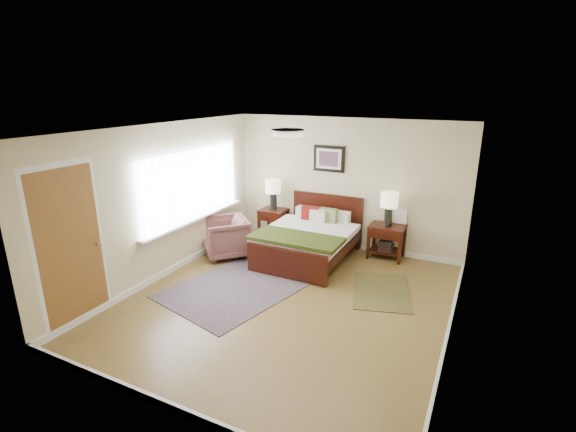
{
  "coord_description": "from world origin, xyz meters",
  "views": [
    {
      "loc": [
        2.45,
        -4.95,
        3.04
      ],
      "look_at": [
        -0.38,
        0.76,
        1.05
      ],
      "focal_mm": 26.0,
      "sensor_mm": 36.0,
      "label": 1
    }
  ],
  "objects_px": {
    "nightstand_left": "(273,215)",
    "lamp_right": "(389,203)",
    "nightstand_right": "(386,239)",
    "lamp_left": "(273,189)",
    "armchair": "(226,237)",
    "bed": "(309,235)",
    "rug_persian": "(240,286)"
  },
  "relations": [
    {
      "from": "nightstand_right",
      "to": "rug_persian",
      "type": "bearing_deg",
      "value": -129.4
    },
    {
      "from": "lamp_right",
      "to": "bed",
      "type": "bearing_deg",
      "value": -151.05
    },
    {
      "from": "lamp_right",
      "to": "rug_persian",
      "type": "bearing_deg",
      "value": -129.24
    },
    {
      "from": "nightstand_right",
      "to": "rug_persian",
      "type": "height_order",
      "value": "nightstand_right"
    },
    {
      "from": "lamp_right",
      "to": "nightstand_right",
      "type": "bearing_deg",
      "value": -90.0
    },
    {
      "from": "nightstand_left",
      "to": "lamp_left",
      "type": "height_order",
      "value": "lamp_left"
    },
    {
      "from": "lamp_left",
      "to": "rug_persian",
      "type": "height_order",
      "value": "lamp_left"
    },
    {
      "from": "bed",
      "to": "armchair",
      "type": "xyz_separation_m",
      "value": [
        -1.45,
        -0.54,
        -0.1
      ]
    },
    {
      "from": "nightstand_left",
      "to": "armchair",
      "type": "relative_size",
      "value": 0.78
    },
    {
      "from": "armchair",
      "to": "nightstand_left",
      "type": "bearing_deg",
      "value": 117.44
    },
    {
      "from": "bed",
      "to": "nightstand_right",
      "type": "relative_size",
      "value": 2.98
    },
    {
      "from": "nightstand_right",
      "to": "nightstand_left",
      "type": "bearing_deg",
      "value": -179.78
    },
    {
      "from": "lamp_left",
      "to": "lamp_right",
      "type": "height_order",
      "value": "same"
    },
    {
      "from": "rug_persian",
      "to": "nightstand_left",
      "type": "bearing_deg",
      "value": 118.21
    },
    {
      "from": "nightstand_left",
      "to": "lamp_right",
      "type": "height_order",
      "value": "lamp_right"
    },
    {
      "from": "lamp_right",
      "to": "rug_persian",
      "type": "distance_m",
      "value": 3.01
    },
    {
      "from": "nightstand_left",
      "to": "lamp_left",
      "type": "distance_m",
      "value": 0.55
    },
    {
      "from": "nightstand_left",
      "to": "lamp_right",
      "type": "distance_m",
      "value": 2.41
    },
    {
      "from": "nightstand_right",
      "to": "lamp_left",
      "type": "height_order",
      "value": "lamp_left"
    },
    {
      "from": "lamp_left",
      "to": "lamp_right",
      "type": "relative_size",
      "value": 1.0
    },
    {
      "from": "nightstand_left",
      "to": "lamp_right",
      "type": "xyz_separation_m",
      "value": [
        2.35,
        0.02,
        0.54
      ]
    },
    {
      "from": "lamp_right",
      "to": "rug_persian",
      "type": "height_order",
      "value": "lamp_right"
    },
    {
      "from": "lamp_left",
      "to": "rug_persian",
      "type": "relative_size",
      "value": 0.26
    },
    {
      "from": "armchair",
      "to": "bed",
      "type": "bearing_deg",
      "value": 63.85
    },
    {
      "from": "bed",
      "to": "lamp_left",
      "type": "height_order",
      "value": "lamp_left"
    },
    {
      "from": "bed",
      "to": "lamp_left",
      "type": "relative_size",
      "value": 3.07
    },
    {
      "from": "lamp_left",
      "to": "lamp_right",
      "type": "distance_m",
      "value": 2.35
    },
    {
      "from": "nightstand_right",
      "to": "armchair",
      "type": "xyz_separation_m",
      "value": [
        -2.7,
        -1.22,
        -0.01
      ]
    },
    {
      "from": "nightstand_left",
      "to": "armchair",
      "type": "xyz_separation_m",
      "value": [
        -0.35,
        -1.21,
        -0.14
      ]
    },
    {
      "from": "nightstand_left",
      "to": "lamp_right",
      "type": "relative_size",
      "value": 1.02
    },
    {
      "from": "bed",
      "to": "armchair",
      "type": "relative_size",
      "value": 2.35
    },
    {
      "from": "lamp_left",
      "to": "armchair",
      "type": "relative_size",
      "value": 0.76
    }
  ]
}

